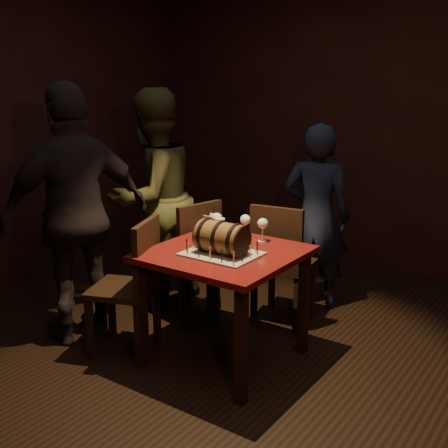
{
  "coord_description": "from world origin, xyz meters",
  "views": [
    {
      "loc": [
        1.8,
        -2.66,
        1.83
      ],
      "look_at": [
        -0.1,
        0.05,
        0.95
      ],
      "focal_mm": 45.0,
      "sensor_mm": 36.0,
      "label": 1
    }
  ],
  "objects_px": {
    "pub_table": "(225,267)",
    "barrel_cake": "(222,238)",
    "chair_back": "(281,258)",
    "person_back": "(316,217)",
    "pint_of_ale": "(220,229)",
    "wine_glass_mid": "(245,221)",
    "chair_left_rear": "(192,254)",
    "person_left_front": "(77,215)",
    "person_left_rear": "(153,198)",
    "wine_glass_left": "(217,219)",
    "wine_glass_right": "(263,225)",
    "chair_left_front": "(134,280)"
  },
  "relations": [
    {
      "from": "wine_glass_left",
      "to": "wine_glass_mid",
      "type": "bearing_deg",
      "value": 21.4
    },
    {
      "from": "wine_glass_mid",
      "to": "wine_glass_right",
      "type": "bearing_deg",
      "value": -6.62
    },
    {
      "from": "barrel_cake",
      "to": "wine_glass_mid",
      "type": "relative_size",
      "value": 2.27
    },
    {
      "from": "pint_of_ale",
      "to": "person_left_front",
      "type": "height_order",
      "value": "person_left_front"
    },
    {
      "from": "wine_glass_mid",
      "to": "pint_of_ale",
      "type": "height_order",
      "value": "wine_glass_mid"
    },
    {
      "from": "wine_glass_left",
      "to": "chair_left_rear",
      "type": "height_order",
      "value": "chair_left_rear"
    },
    {
      "from": "pub_table",
      "to": "pint_of_ale",
      "type": "height_order",
      "value": "pint_of_ale"
    },
    {
      "from": "wine_glass_right",
      "to": "chair_left_rear",
      "type": "distance_m",
      "value": 0.74
    },
    {
      "from": "chair_back",
      "to": "chair_left_rear",
      "type": "height_order",
      "value": "same"
    },
    {
      "from": "pint_of_ale",
      "to": "chair_left_rear",
      "type": "distance_m",
      "value": 0.53
    },
    {
      "from": "wine_glass_right",
      "to": "pint_of_ale",
      "type": "relative_size",
      "value": 1.07
    },
    {
      "from": "barrel_cake",
      "to": "person_left_rear",
      "type": "relative_size",
      "value": 0.21
    },
    {
      "from": "person_left_rear",
      "to": "person_back",
      "type": "bearing_deg",
      "value": 125.91
    },
    {
      "from": "barrel_cake",
      "to": "person_left_rear",
      "type": "bearing_deg",
      "value": 152.08
    },
    {
      "from": "wine_glass_right",
      "to": "pint_of_ale",
      "type": "xyz_separation_m",
      "value": [
        -0.26,
        -0.13,
        -0.05
      ]
    },
    {
      "from": "person_left_rear",
      "to": "person_left_front",
      "type": "bearing_deg",
      "value": 7.56
    },
    {
      "from": "pub_table",
      "to": "person_left_front",
      "type": "distance_m",
      "value": 1.1
    },
    {
      "from": "barrel_cake",
      "to": "wine_glass_left",
      "type": "relative_size",
      "value": 2.27
    },
    {
      "from": "chair_left_rear",
      "to": "person_left_rear",
      "type": "height_order",
      "value": "person_left_rear"
    },
    {
      "from": "wine_glass_right",
      "to": "chair_back",
      "type": "bearing_deg",
      "value": 98.8
    },
    {
      "from": "wine_glass_mid",
      "to": "person_back",
      "type": "distance_m",
      "value": 0.86
    },
    {
      "from": "person_left_rear",
      "to": "barrel_cake",
      "type": "bearing_deg",
      "value": 67.27
    },
    {
      "from": "person_left_rear",
      "to": "chair_left_rear",
      "type": "bearing_deg",
      "value": 81.13
    },
    {
      "from": "wine_glass_right",
      "to": "person_left_rear",
      "type": "relative_size",
      "value": 0.09
    },
    {
      "from": "chair_back",
      "to": "person_left_front",
      "type": "height_order",
      "value": "person_left_front"
    },
    {
      "from": "pub_table",
      "to": "barrel_cake",
      "type": "xyz_separation_m",
      "value": [
        0.03,
        -0.08,
        0.22
      ]
    },
    {
      "from": "chair_left_front",
      "to": "person_left_rear",
      "type": "xyz_separation_m",
      "value": [
        -0.52,
        0.78,
        0.35
      ]
    },
    {
      "from": "pub_table",
      "to": "chair_back",
      "type": "height_order",
      "value": "chair_back"
    },
    {
      "from": "pint_of_ale",
      "to": "chair_back",
      "type": "relative_size",
      "value": 0.16
    },
    {
      "from": "chair_left_rear",
      "to": "person_left_rear",
      "type": "relative_size",
      "value": 0.53
    },
    {
      "from": "chair_back",
      "to": "person_back",
      "type": "relative_size",
      "value": 0.63
    },
    {
      "from": "chair_left_rear",
      "to": "person_back",
      "type": "height_order",
      "value": "person_back"
    },
    {
      "from": "pint_of_ale",
      "to": "wine_glass_mid",
      "type": "bearing_deg",
      "value": 53.88
    },
    {
      "from": "chair_back",
      "to": "chair_left_rear",
      "type": "distance_m",
      "value": 0.67
    },
    {
      "from": "barrel_cake",
      "to": "chair_left_front",
      "type": "relative_size",
      "value": 0.39
    },
    {
      "from": "wine_glass_mid",
      "to": "person_left_rear",
      "type": "relative_size",
      "value": 0.09
    },
    {
      "from": "person_left_rear",
      "to": "chair_back",
      "type": "bearing_deg",
      "value": 104.46
    },
    {
      "from": "pub_table",
      "to": "wine_glass_mid",
      "type": "distance_m",
      "value": 0.41
    },
    {
      "from": "chair_left_rear",
      "to": "person_left_front",
      "type": "relative_size",
      "value": 0.52
    },
    {
      "from": "barrel_cake",
      "to": "wine_glass_mid",
      "type": "height_order",
      "value": "barrel_cake"
    },
    {
      "from": "barrel_cake",
      "to": "pub_table",
      "type": "bearing_deg",
      "value": 112.47
    },
    {
      "from": "person_left_front",
      "to": "person_left_rear",
      "type": "bearing_deg",
      "value": -159.51
    },
    {
      "from": "wine_glass_left",
      "to": "wine_glass_right",
      "type": "height_order",
      "value": "same"
    },
    {
      "from": "chair_left_rear",
      "to": "person_left_front",
      "type": "height_order",
      "value": "person_left_front"
    },
    {
      "from": "person_left_front",
      "to": "chair_left_front",
      "type": "bearing_deg",
      "value": 111.39
    },
    {
      "from": "pint_of_ale",
      "to": "chair_back",
      "type": "height_order",
      "value": "chair_back"
    },
    {
      "from": "wine_glass_left",
      "to": "wine_glass_mid",
      "type": "distance_m",
      "value": 0.2
    },
    {
      "from": "person_back",
      "to": "person_left_rear",
      "type": "relative_size",
      "value": 0.85
    },
    {
      "from": "barrel_cake",
      "to": "pint_of_ale",
      "type": "distance_m",
      "value": 0.33
    },
    {
      "from": "wine_glass_mid",
      "to": "chair_back",
      "type": "distance_m",
      "value": 0.5
    }
  ]
}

